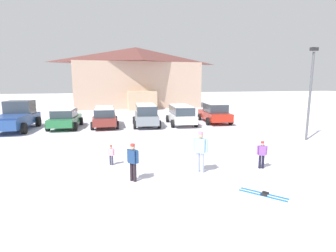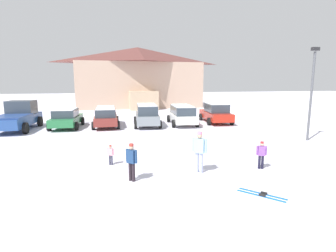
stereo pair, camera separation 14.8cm
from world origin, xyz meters
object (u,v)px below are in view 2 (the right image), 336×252
(parked_maroon_van, at_px, (106,116))
(pickup_truck, at_px, (18,117))
(parked_green_coupe, at_px, (66,118))
(lamp_post, at_px, (312,89))
(skier_adult_in_blue_parka, at_px, (199,150))
(parked_white_suv, at_px, (182,114))
(skier_child_in_purple_jacket, at_px, (261,153))
(parked_grey_wagon, at_px, (147,115))
(skier_teen_in_navy_coat, at_px, (132,160))
(pair_of_skis, at_px, (262,195))
(parked_red_sedan, at_px, (216,113))
(ski_lodge, at_px, (138,77))
(skier_child_in_pink_snowsuit, at_px, (111,154))

(parked_maroon_van, relative_size, pickup_truck, 0.87)
(parked_green_coupe, bearing_deg, lamp_post, -27.80)
(skier_adult_in_blue_parka, bearing_deg, lamp_post, 25.36)
(parked_white_suv, bearing_deg, skier_child_in_purple_jacket, -89.50)
(parked_grey_wagon, distance_m, skier_teen_in_navy_coat, 12.07)
(skier_teen_in_navy_coat, height_order, pair_of_skis, skier_teen_in_navy_coat)
(pair_of_skis, height_order, lamp_post, lamp_post)
(skier_adult_in_blue_parka, bearing_deg, parked_maroon_van, 107.02)
(parked_green_coupe, bearing_deg, parked_red_sedan, -0.41)
(skier_teen_in_navy_coat, xyz_separation_m, skier_adult_in_blue_parka, (2.71, 0.32, 0.15))
(parked_maroon_van, xyz_separation_m, skier_adult_in_blue_parka, (3.71, -12.11, 0.09))
(ski_lodge, xyz_separation_m, skier_child_in_pink_snowsuit, (-4.33, -27.43, -3.77))
(skier_teen_in_navy_coat, relative_size, skier_child_in_purple_jacket, 1.21)
(parked_red_sedan, xyz_separation_m, pickup_truck, (-15.96, 0.10, 0.12))
(parked_white_suv, distance_m, parked_red_sedan, 3.25)
(ski_lodge, xyz_separation_m, parked_red_sedan, (4.91, -17.22, -3.40))
(parked_red_sedan, bearing_deg, skier_child_in_purple_jacket, -104.42)
(parked_green_coupe, xyz_separation_m, parked_maroon_van, (3.02, 0.03, 0.07))
(pickup_truck, relative_size, pair_of_skis, 3.99)
(skier_teen_in_navy_coat, bearing_deg, skier_child_in_pink_snowsuit, 109.30)
(parked_red_sedan, height_order, lamp_post, lamp_post)
(parked_grey_wagon, relative_size, skier_teen_in_navy_coat, 3.10)
(skier_child_in_purple_jacket, xyz_separation_m, skier_child_in_pink_snowsuit, (-6.12, 1.91, -0.15))
(skier_child_in_pink_snowsuit, bearing_deg, parked_white_suv, 58.44)
(parked_red_sedan, bearing_deg, skier_teen_in_navy_coat, -124.63)
(parked_green_coupe, bearing_deg, pickup_truck, 179.79)
(lamp_post, bearing_deg, pair_of_skis, -138.06)
(lamp_post, bearing_deg, parked_green_coupe, 152.20)
(lamp_post, bearing_deg, skier_child_in_pink_snowsuit, -169.30)
(lamp_post, bearing_deg, skier_adult_in_blue_parka, -154.64)
(skier_adult_in_blue_parka, xyz_separation_m, lamp_post, (8.53, 4.04, 2.21))
(parked_green_coupe, height_order, parked_maroon_van, parked_maroon_van)
(parked_maroon_van, bearing_deg, parked_white_suv, -4.79)
(parked_maroon_van, xyz_separation_m, pickup_truck, (-6.46, -0.01, 0.14))
(pickup_truck, relative_size, skier_child_in_pink_snowsuit, 6.06)
(parked_green_coupe, distance_m, parked_red_sedan, 12.53)
(skier_child_in_pink_snowsuit, bearing_deg, lamp_post, 10.70)
(ski_lodge, bearing_deg, parked_red_sedan, -74.08)
(parked_maroon_van, distance_m, lamp_post, 14.84)
(parked_maroon_van, xyz_separation_m, lamp_post, (12.23, -8.07, 2.30))
(parked_maroon_van, bearing_deg, parked_grey_wagon, -10.12)
(parked_green_coupe, relative_size, lamp_post, 0.78)
(parked_white_suv, xyz_separation_m, pair_of_skis, (-1.32, -14.08, -0.86))
(skier_child_in_purple_jacket, bearing_deg, skier_teen_in_navy_coat, -178.04)
(ski_lodge, height_order, parked_white_suv, ski_lodge)
(parked_green_coupe, xyz_separation_m, parked_red_sedan, (12.53, -0.09, 0.09))
(skier_adult_in_blue_parka, relative_size, pair_of_skis, 1.23)
(skier_adult_in_blue_parka, relative_size, skier_child_in_pink_snowsuit, 1.87)
(parked_maroon_van, xyz_separation_m, pair_of_skis, (4.97, -14.60, -0.83))
(skier_teen_in_navy_coat, bearing_deg, parked_white_suv, 66.05)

